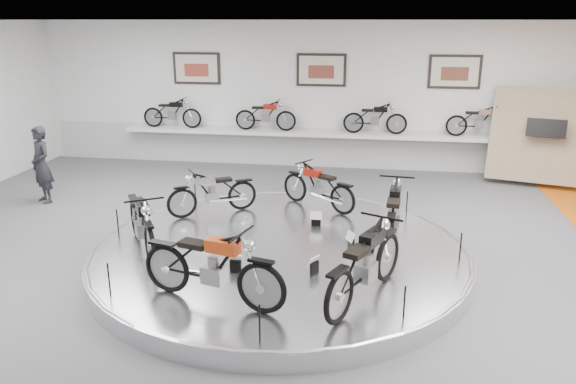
% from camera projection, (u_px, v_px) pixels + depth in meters
% --- Properties ---
extents(floor, '(16.00, 16.00, 0.00)m').
position_uv_depth(floor, '(277.00, 270.00, 9.39)').
color(floor, '#535355').
rests_on(floor, ground).
extents(ceiling, '(16.00, 16.00, 0.00)m').
position_uv_depth(ceiling, '(275.00, 21.00, 8.20)').
color(ceiling, white).
rests_on(ceiling, wall_back).
extents(wall_back, '(16.00, 0.00, 16.00)m').
position_uv_depth(wall_back, '(321.00, 96.00, 15.40)').
color(wall_back, white).
rests_on(wall_back, floor).
extents(dado_band, '(15.68, 0.04, 1.10)m').
position_uv_depth(dado_band, '(320.00, 148.00, 15.81)').
color(dado_band, '#BCBCBA').
rests_on(dado_band, floor).
extents(display_platform, '(6.40, 6.40, 0.30)m').
position_uv_depth(display_platform, '(280.00, 255.00, 9.63)').
color(display_platform, silver).
rests_on(display_platform, floor).
extents(platform_rim, '(6.40, 6.40, 0.10)m').
position_uv_depth(platform_rim, '(280.00, 248.00, 9.59)').
color(platform_rim, '#B2B2BA').
rests_on(platform_rim, display_platform).
extents(shelf, '(11.00, 0.55, 0.10)m').
position_uv_depth(shelf, '(319.00, 134.00, 15.41)').
color(shelf, silver).
rests_on(shelf, wall_back).
extents(poster_left, '(1.35, 0.06, 0.88)m').
position_uv_depth(poster_left, '(197.00, 68.00, 15.68)').
color(poster_left, beige).
rests_on(poster_left, wall_back).
extents(poster_center, '(1.35, 0.06, 0.88)m').
position_uv_depth(poster_center, '(321.00, 70.00, 15.15)').
color(poster_center, beige).
rests_on(poster_center, wall_back).
extents(poster_right, '(1.35, 0.06, 0.88)m').
position_uv_depth(poster_right, '(455.00, 72.00, 14.63)').
color(poster_right, beige).
rests_on(poster_right, wall_back).
extents(display_panel, '(2.56, 1.52, 2.30)m').
position_uv_depth(display_panel, '(541.00, 135.00, 13.94)').
color(display_panel, '#9A8965').
rests_on(display_panel, floor).
extents(shelf_bike_a, '(1.22, 0.43, 0.73)m').
position_uv_depth(shelf_bike_a, '(172.00, 115.00, 15.91)').
color(shelf_bike_a, black).
rests_on(shelf_bike_a, shelf).
extents(shelf_bike_b, '(1.22, 0.43, 0.73)m').
position_uv_depth(shelf_bike_b, '(266.00, 117.00, 15.51)').
color(shelf_bike_b, maroon).
rests_on(shelf_bike_b, shelf).
extents(shelf_bike_c, '(1.22, 0.43, 0.73)m').
position_uv_depth(shelf_bike_c, '(375.00, 120.00, 15.07)').
color(shelf_bike_c, black).
rests_on(shelf_bike_c, shelf).
extents(shelf_bike_d, '(1.22, 0.43, 0.73)m').
position_uv_depth(shelf_bike_d, '(479.00, 123.00, 14.66)').
color(shelf_bike_d, '#A6A5AA').
rests_on(shelf_bike_d, shelf).
extents(bike_a, '(0.80, 1.86, 1.07)m').
position_uv_depth(bike_a, '(394.00, 212.00, 9.68)').
color(bike_a, black).
rests_on(bike_a, display_platform).
extents(bike_b, '(1.62, 1.33, 0.93)m').
position_uv_depth(bike_b, '(318.00, 186.00, 11.43)').
color(bike_b, maroon).
rests_on(bike_b, display_platform).
extents(bike_c, '(1.60, 1.32, 0.92)m').
position_uv_depth(bike_c, '(212.00, 192.00, 11.07)').
color(bike_c, '#A6A5AA').
rests_on(bike_c, display_platform).
extents(bike_d, '(1.51, 1.86, 1.06)m').
position_uv_depth(bike_d, '(142.00, 222.00, 9.25)').
color(bike_d, black).
rests_on(bike_d, display_platform).
extents(bike_e, '(1.97, 1.12, 1.10)m').
position_uv_depth(bike_e, '(212.00, 265.00, 7.56)').
color(bike_e, '#BB3A0F').
rests_on(bike_e, display_platform).
extents(bike_f, '(1.38, 1.98, 1.10)m').
position_uv_depth(bike_f, '(366.00, 263.00, 7.63)').
color(bike_f, black).
rests_on(bike_f, display_platform).
extents(visitor, '(0.76, 0.71, 1.75)m').
position_uv_depth(visitor, '(41.00, 165.00, 12.65)').
color(visitor, black).
rests_on(visitor, floor).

